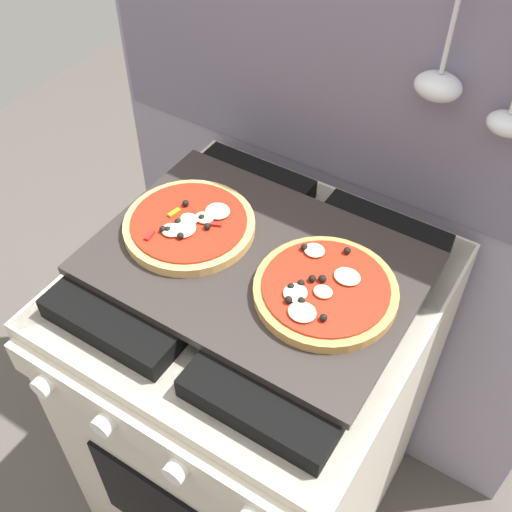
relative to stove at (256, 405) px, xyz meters
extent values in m
plane|color=#4C4742|center=(0.00, 0.00, -0.45)|extent=(4.00, 4.00, 0.00)
cube|color=gray|center=(0.00, 0.34, 0.32)|extent=(1.10, 0.03, 1.55)
cube|color=slate|center=(0.00, 0.32, 0.70)|extent=(1.08, 0.00, 0.56)
cylinder|color=silver|center=(0.16, 0.29, 0.83)|extent=(0.01, 0.01, 0.21)
ellipsoid|color=silver|center=(0.16, 0.29, 0.70)|extent=(0.08, 0.07, 0.04)
ellipsoid|color=silver|center=(0.28, 0.29, 0.67)|extent=(0.06, 0.06, 0.04)
cube|color=beige|center=(0.00, 0.00, -0.02)|extent=(0.60, 0.60, 0.86)
cube|color=black|center=(0.00, 0.00, 0.40)|extent=(0.59, 0.59, 0.01)
cube|color=black|center=(-0.14, 0.00, 0.43)|extent=(0.24, 0.51, 0.04)
cube|color=black|center=(0.14, 0.00, 0.43)|extent=(0.24, 0.51, 0.04)
cube|color=beige|center=(0.00, -0.31, 0.35)|extent=(0.58, 0.02, 0.07)
cylinder|color=silver|center=(-0.20, -0.33, 0.35)|extent=(0.04, 0.02, 0.04)
cylinder|color=silver|center=(-0.07, -0.33, 0.35)|extent=(0.04, 0.02, 0.04)
cylinder|color=silver|center=(0.07, -0.33, 0.35)|extent=(0.04, 0.02, 0.04)
cube|color=#2D2826|center=(0.00, 0.00, 0.46)|extent=(0.54, 0.38, 0.02)
cylinder|color=tan|center=(-0.14, 0.00, 0.47)|extent=(0.23, 0.23, 0.02)
cylinder|color=#AD2614|center=(-0.14, 0.00, 0.49)|extent=(0.20, 0.20, 0.00)
ellipsoid|color=beige|center=(-0.11, 0.04, 0.49)|extent=(0.04, 0.04, 0.01)
ellipsoid|color=beige|center=(-0.13, -0.02, 0.49)|extent=(0.04, 0.05, 0.01)
ellipsoid|color=beige|center=(-0.12, 0.02, 0.49)|extent=(0.03, 0.03, 0.01)
ellipsoid|color=beige|center=(-0.15, -0.04, 0.49)|extent=(0.04, 0.03, 0.01)
ellipsoid|color=beige|center=(-0.14, 0.00, 0.49)|extent=(0.03, 0.03, 0.01)
ellipsoid|color=beige|center=(-0.12, 0.02, 0.49)|extent=(0.03, 0.03, 0.01)
sphere|color=black|center=(-0.16, 0.03, 0.49)|extent=(0.01, 0.01, 0.01)
sphere|color=black|center=(-0.15, -0.04, 0.49)|extent=(0.01, 0.01, 0.01)
cube|color=red|center=(-0.15, -0.03, 0.49)|extent=(0.01, 0.02, 0.00)
cube|color=red|center=(-0.13, 0.02, 0.49)|extent=(0.02, 0.01, 0.00)
sphere|color=black|center=(-0.15, -0.02, 0.49)|extent=(0.01, 0.01, 0.01)
sphere|color=black|center=(-0.12, -0.04, 0.49)|extent=(0.01, 0.01, 0.01)
cube|color=gold|center=(-0.17, 0.00, 0.49)|extent=(0.01, 0.03, 0.00)
sphere|color=black|center=(-0.12, 0.01, 0.49)|extent=(0.01, 0.01, 0.01)
sphere|color=black|center=(-0.16, -0.04, 0.49)|extent=(0.01, 0.01, 0.01)
sphere|color=black|center=(-0.10, 0.00, 0.49)|extent=(0.01, 0.01, 0.01)
cube|color=red|center=(-0.09, 0.02, 0.49)|extent=(0.03, 0.02, 0.00)
cube|color=red|center=(-0.17, -0.07, 0.49)|extent=(0.01, 0.02, 0.00)
cylinder|color=#C18947|center=(0.13, 0.00, 0.47)|extent=(0.23, 0.23, 0.02)
cylinder|color=#AD2614|center=(0.13, 0.00, 0.49)|extent=(0.20, 0.20, 0.00)
ellipsoid|color=beige|center=(0.14, -0.02, 0.49)|extent=(0.03, 0.03, 0.01)
ellipsoid|color=beige|center=(0.10, -0.04, 0.49)|extent=(0.04, 0.04, 0.01)
ellipsoid|color=beige|center=(0.08, 0.05, 0.49)|extent=(0.04, 0.03, 0.01)
ellipsoid|color=beige|center=(0.15, 0.03, 0.49)|extent=(0.04, 0.04, 0.01)
ellipsoid|color=beige|center=(0.13, -0.07, 0.49)|extent=(0.04, 0.04, 0.01)
sphere|color=black|center=(0.09, -0.04, 0.49)|extent=(0.01, 0.01, 0.01)
sphere|color=black|center=(0.16, -0.07, 0.49)|extent=(0.01, 0.01, 0.01)
sphere|color=black|center=(0.12, 0.01, 0.49)|extent=(0.01, 0.01, 0.01)
sphere|color=black|center=(0.07, 0.05, 0.49)|extent=(0.01, 0.01, 0.01)
sphere|color=black|center=(0.12, -0.06, 0.49)|extent=(0.01, 0.01, 0.01)
sphere|color=black|center=(0.13, 0.08, 0.49)|extent=(0.01, 0.01, 0.01)
sphere|color=black|center=(0.12, 0.01, 0.49)|extent=(0.01, 0.01, 0.01)
sphere|color=black|center=(0.10, -0.02, 0.49)|extent=(0.01, 0.01, 0.01)
sphere|color=black|center=(0.11, -0.01, 0.49)|extent=(0.01, 0.01, 0.01)
sphere|color=black|center=(0.10, -0.06, 0.49)|extent=(0.01, 0.01, 0.01)
camera|label=1|loc=(0.39, -0.61, 1.24)|focal=44.59mm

